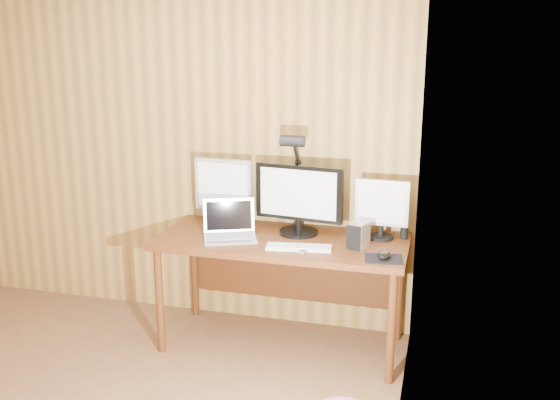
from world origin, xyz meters
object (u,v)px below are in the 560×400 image
at_px(mouse, 384,255).
at_px(hard_drive, 358,235).
at_px(desk, 285,253).
at_px(phone, 304,250).
at_px(monitor_center, 299,199).
at_px(desk_lamp, 295,167).
at_px(laptop, 230,228).
at_px(keyboard, 299,247).
at_px(monitor_left, 224,190).
at_px(monitor_right, 382,208).
at_px(speaker, 404,230).

bearing_deg(mouse, hard_drive, 117.95).
xyz_separation_m(desk, phone, (0.19, -0.27, 0.13)).
distance_m(monitor_center, desk_lamp, 0.22).
relative_size(desk, laptop, 3.96).
xyz_separation_m(desk, desk_lamp, (0.03, 0.15, 0.55)).
xyz_separation_m(laptop, hard_drive, (0.83, 0.02, 0.02)).
distance_m(laptop, keyboard, 0.50).
bearing_deg(mouse, monitor_left, 142.65).
xyz_separation_m(monitor_right, speaker, (0.14, 0.04, -0.15)).
relative_size(desk, hard_drive, 9.65).
relative_size(speaker, desk_lamp, 0.17).
height_order(desk, hard_drive, hard_drive).
xyz_separation_m(speaker, desk_lamp, (-0.73, 0.02, 0.37)).
xyz_separation_m(monitor_right, desk_lamp, (-0.58, 0.06, 0.22)).
bearing_deg(monitor_left, keyboard, -26.92).
xyz_separation_m(monitor_left, hard_drive, (0.96, -0.23, -0.17)).
height_order(monitor_right, keyboard, monitor_right).
height_order(mouse, hard_drive, hard_drive).
relative_size(monitor_center, desk_lamp, 0.85).
xyz_separation_m(hard_drive, phone, (-0.30, -0.16, -0.07)).
relative_size(mouse, speaker, 0.99).
distance_m(monitor_left, mouse, 1.22).
bearing_deg(speaker, monitor_right, -164.96).
height_order(monitor_right, hard_drive, monitor_right).
relative_size(desk, monitor_right, 4.15).
distance_m(keyboard, hard_drive, 0.37).
relative_size(monitor_left, laptop, 1.14).
height_order(laptop, hard_drive, laptop).
bearing_deg(laptop, desk, -1.95).
distance_m(speaker, desk_lamp, 0.81).
distance_m(laptop, hard_drive, 0.83).
height_order(monitor_right, desk_lamp, desk_lamp).
relative_size(monitor_right, laptop, 0.95).
distance_m(mouse, phone, 0.48).
bearing_deg(monitor_right, desk_lamp, 176.40).
bearing_deg(keyboard, monitor_center, 95.84).
bearing_deg(keyboard, desk_lamp, 99.52).
bearing_deg(desk_lamp, mouse, -22.69).
bearing_deg(monitor_right, monitor_left, -179.47).
bearing_deg(speaker, keyboard, -148.95).
xyz_separation_m(laptop, speaker, (1.09, 0.26, -0.00)).
height_order(desk, phone, phone).
bearing_deg(hard_drive, desk, -176.39).
height_order(desk, desk_lamp, desk_lamp).
xyz_separation_m(laptop, mouse, (1.01, -0.15, -0.03)).
relative_size(monitor_right, speaker, 3.27).
bearing_deg(monitor_left, desk_lamp, 6.56).
bearing_deg(phone, laptop, -177.03).
bearing_deg(laptop, monitor_left, 94.27).
bearing_deg(monitor_right, desk, -169.36).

